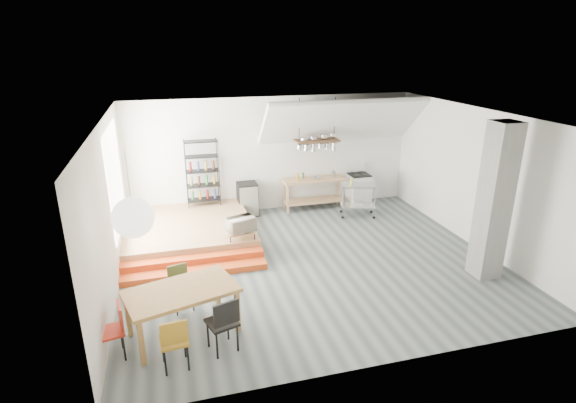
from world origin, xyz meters
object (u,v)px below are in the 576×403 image
object	(u,v)px
stove	(358,189)
dining_table	(181,295)
rolling_cart	(358,196)
mini_fridge	(248,199)

from	to	relation	value
stove	dining_table	distance (m)	7.36
rolling_cart	stove	bearing A→B (deg)	82.26
rolling_cart	dining_table	bearing A→B (deg)	-123.40
rolling_cart	mini_fridge	xyz separation A→B (m)	(-2.92, 0.93, -0.14)
dining_table	rolling_cart	size ratio (longest dim) A/B	1.90
dining_table	mini_fridge	world-z (taller)	mini_fridge
dining_table	mini_fridge	xyz separation A→B (m)	(2.01, 5.13, -0.28)
dining_table	stove	bearing A→B (deg)	27.20
stove	dining_table	bearing A→B (deg)	-136.32
rolling_cart	mini_fridge	size ratio (longest dim) A/B	1.13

